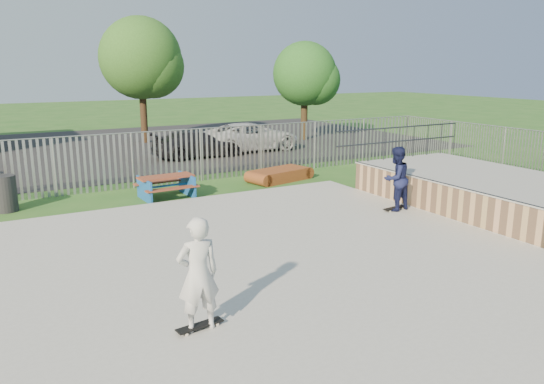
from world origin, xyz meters
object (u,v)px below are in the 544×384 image
car_white (251,137)px  skater_navy (396,179)px  trash_bin_red (3,194)px  trash_bin_grey (5,194)px  car_dark (198,144)px  tree_right (305,74)px  tree_mid (141,58)px  funbox (280,175)px  skater_white (198,274)px  picnic_table (166,187)px

car_white → skater_navy: skater_navy is taller
trash_bin_red → trash_bin_grey: (0.06, -0.11, 0.03)m
car_dark → car_white: bearing=-81.5°
trash_bin_red → tree_right: bearing=28.6°
car_dark → tree_mid: 7.44m
funbox → tree_right: size_ratio=0.42×
funbox → trash_bin_grey: trash_bin_grey is taller
funbox → tree_right: 12.23m
skater_navy → skater_white: bearing=19.0°
tree_mid → trash_bin_grey: bearing=-122.1°
tree_mid → tree_right: (8.64, -3.36, -0.87)m
car_white → skater_white: bearing=148.6°
picnic_table → skater_white: (-2.50, -9.30, 0.71)m
skater_white → trash_bin_red: bearing=-74.5°
car_white → tree_mid: bearing=33.0°
trash_bin_grey → picnic_table: bearing=-8.9°
picnic_table → car_white: bearing=44.6°
trash_bin_grey → skater_navy: size_ratio=0.59×
funbox → skater_navy: size_ratio=1.28×
picnic_table → skater_white: 9.65m
tree_right → trash_bin_red: bearing=-151.4°
funbox → skater_navy: skater_navy is taller
tree_right → skater_white: 24.01m
car_white → tree_mid: 7.94m
trash_bin_grey → skater_navy: 11.67m
funbox → tree_right: (7.04, 9.32, 3.61)m
funbox → trash_bin_red: (-9.50, 0.31, 0.30)m
tree_mid → skater_white: (-5.58, -22.51, -3.60)m
funbox → car_dark: bearing=83.9°
picnic_table → car_white: car_white is taller
skater_navy → skater_white: (-7.72, -4.02, 0.00)m
skater_navy → car_white: bearing=-106.4°
funbox → car_white: bearing=58.4°
skater_white → car_dark: bearing=-108.7°
funbox → tree_mid: 13.54m
trash_bin_grey → skater_white: bearing=-77.3°
funbox → tree_mid: size_ratio=0.35×
trash_bin_red → car_white: car_white is taller
funbox → car_dark: (-0.80, 6.48, 0.43)m
picnic_table → tree_right: tree_right is taller
picnic_table → skater_navy: skater_navy is taller
trash_bin_grey → skater_navy: (9.98, -6.03, 0.54)m
tree_mid → car_dark: bearing=-82.7°
trash_bin_grey → skater_white: skater_white is taller
tree_mid → trash_bin_red: bearing=-122.6°
trash_bin_grey → skater_white: 10.31m
tree_right → skater_navy: (-6.50, -15.14, -2.73)m
car_white → skater_navy: (-1.80, -12.85, 0.36)m
funbox → tree_right: tree_right is taller
car_dark → trash_bin_grey: bearing=124.7°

